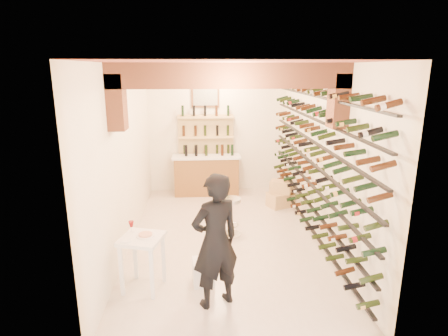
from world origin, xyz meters
name	(u,v)px	position (x,y,z in m)	size (l,w,h in m)	color
ground	(225,238)	(0.00, 0.00, 0.00)	(6.00, 6.00, 0.00)	beige
room_shell	(226,122)	(0.00, -0.26, 2.25)	(3.52, 6.02, 3.21)	white
wine_rack	(309,158)	(1.53, 0.00, 1.55)	(0.32, 5.70, 2.56)	black
back_counter	(206,174)	(-0.30, 2.65, 0.53)	(1.70, 0.62, 1.29)	brown
back_shelving	(206,147)	(-0.30, 2.89, 1.17)	(1.40, 0.31, 2.73)	tan
tasting_table	(142,246)	(-1.29, -1.59, 0.67)	(0.69, 0.69, 0.99)	white
white_stool	(203,272)	(-0.42, -1.53, 0.19)	(0.31, 0.31, 0.39)	white
person	(215,241)	(-0.26, -2.03, 0.93)	(0.68, 0.45, 1.86)	black
chrome_barstool	(231,214)	(0.12, 0.12, 0.44)	(0.39, 0.39, 0.75)	silver
crate_lower	(280,199)	(1.40, 1.62, 0.17)	(0.56, 0.39, 0.34)	tan
crate_upper	(281,187)	(1.40, 1.62, 0.48)	(0.48, 0.33, 0.28)	tan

